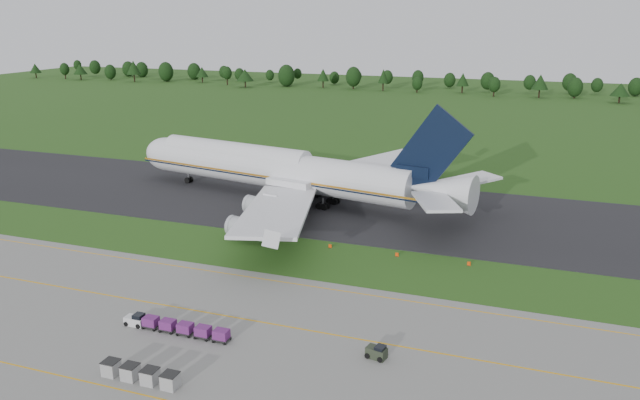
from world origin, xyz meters
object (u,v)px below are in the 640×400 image
at_px(baggage_train, 175,326).
at_px(edge_markers, 363,250).
at_px(uld_row, 140,374).
at_px(utility_cart, 376,353).
at_px(aircraft, 281,169).

relative_size(baggage_train, edge_markers, 0.42).
bearing_deg(uld_row, edge_markers, 75.06).
bearing_deg(edge_markers, utility_cart, -71.43).
height_order(baggage_train, edge_markers, baggage_train).
bearing_deg(utility_cart, aircraft, 122.48).
relative_size(aircraft, baggage_train, 5.55).
height_order(aircraft, utility_cart, aircraft).
relative_size(utility_cart, edge_markers, 0.07).
bearing_deg(uld_row, baggage_train, 102.94).
bearing_deg(aircraft, uld_row, -79.32).
distance_m(utility_cart, edge_markers, 32.20).
relative_size(aircraft, uld_row, 8.81).
bearing_deg(baggage_train, utility_cart, 6.06).
height_order(utility_cart, uld_row, uld_row).
bearing_deg(utility_cart, edge_markers, 108.57).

